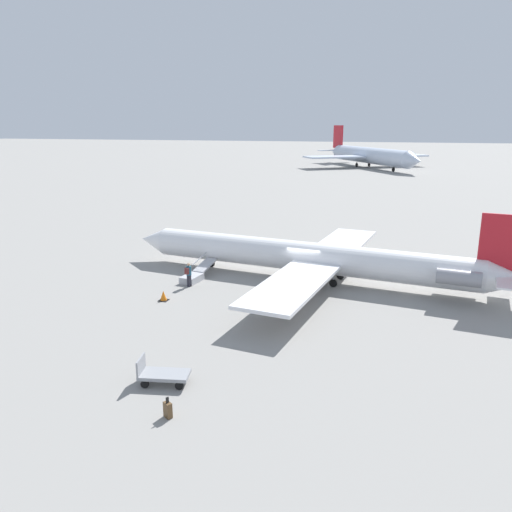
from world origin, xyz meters
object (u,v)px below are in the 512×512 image
at_px(airplane_main, 316,258).
at_px(passenger, 189,273).
at_px(airplane_taxiing_distant, 368,155).
at_px(suitcase, 168,410).
at_px(luggage_cart, 162,374).
at_px(boarding_stairs, 195,276).

height_order(airplane_main, passenger, airplane_main).
height_order(airplane_taxiing_distant, suitcase, airplane_taxiing_distant).
bearing_deg(suitcase, luggage_cart, -58.50).
bearing_deg(airplane_main, luggage_cart, 84.50).
bearing_deg(passenger, luggage_cart, -153.51).
bearing_deg(luggage_cart, suitcase, 110.63).
bearing_deg(airplane_taxiing_distant, suitcase, -32.72).
bearing_deg(luggage_cart, airplane_taxiing_distant, -101.14).
bearing_deg(suitcase, passenger, -69.19).
height_order(passenger, suitcase, passenger).
bearing_deg(passenger, airplane_taxiing_distant, 5.13).
relative_size(airplane_main, luggage_cart, 12.59).
bearing_deg(passenger, boarding_stairs, 15.49).
bearing_deg(airplane_taxiing_distant, luggage_cart, -33.40).
xyz_separation_m(passenger, suitcase, (-5.83, 15.34, -0.67)).
bearing_deg(luggage_cart, airplane_main, -114.18).
distance_m(boarding_stairs, suitcase, 17.88).
xyz_separation_m(airplane_main, boarding_stairs, (8.62, 2.51, -1.38)).
distance_m(boarding_stairs, passenger, 1.64).
relative_size(passenger, luggage_cart, 0.73).
bearing_deg(boarding_stairs, passenger, -164.51).
xyz_separation_m(airplane_main, luggage_cart, (4.02, 17.00, -1.28)).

